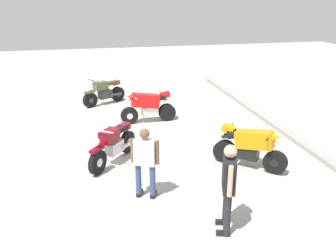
{
  "coord_description": "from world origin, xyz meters",
  "views": [
    {
      "loc": [
        10.46,
        -1.47,
        4.29
      ],
      "look_at": [
        1.08,
        0.62,
        0.75
      ],
      "focal_mm": 38.83,
      "sensor_mm": 36.0,
      "label": 1
    }
  ],
  "objects": [
    {
      "name": "ground_plane",
      "position": [
        0.0,
        0.0,
        0.0
      ],
      "size": [
        40.0,
        40.0,
        0.0
      ],
      "primitive_type": "plane",
      "color": "#B7B2A8"
    },
    {
      "name": "traffic_cone",
      "position": [
        0.49,
        2.81,
        0.26
      ],
      "size": [
        0.36,
        0.36,
        0.53
      ],
      "color": "black",
      "rests_on": "ground"
    },
    {
      "name": "curb_edge",
      "position": [
        0.0,
        4.6,
        0.07
      ],
      "size": [
        14.0,
        0.3,
        0.15
      ],
      "primitive_type": "cube",
      "color": "#9C978F",
      "rests_on": "ground"
    },
    {
      "name": "motorcycle_maroon_cruiser",
      "position": [
        1.53,
        -0.96,
        0.52
      ],
      "size": [
        1.74,
        1.36,
        1.09
      ],
      "rotation": [
        0.0,
        0.0,
        5.63
      ],
      "color": "black",
      "rests_on": "ground"
    },
    {
      "name": "person_in_white_shirt",
      "position": [
        3.45,
        -0.41,
        0.92
      ],
      "size": [
        0.45,
        0.62,
        1.63
      ],
      "rotation": [
        0.0,
        0.0,
        2.72
      ],
      "color": "#384772",
      "rests_on": "ground"
    },
    {
      "name": "person_in_black_shirt",
      "position": [
        4.97,
        0.89,
        1.03
      ],
      "size": [
        0.67,
        0.43,
        1.77
      ],
      "rotation": [
        0.0,
        0.0,
        4.41
      ],
      "color": "#262628",
      "rests_on": "ground"
    },
    {
      "name": "motorcycle_red_sportbike",
      "position": [
        -1.45,
        0.47,
        0.59
      ],
      "size": [
        0.7,
        1.96,
        1.14
      ],
      "rotation": [
        0.0,
        0.0,
        4.78
      ],
      "color": "black",
      "rests_on": "ground"
    },
    {
      "name": "motorcycle_orange_sportbike",
      "position": [
        2.59,
        2.45,
        0.59
      ],
      "size": [
        1.47,
        1.56,
        1.14
      ],
      "rotation": [
        0.0,
        0.0,
        0.82
      ],
      "color": "black",
      "rests_on": "ground"
    },
    {
      "name": "motorcycle_olive_vintage",
      "position": [
        -4.02,
        -0.88,
        0.49
      ],
      "size": [
        1.17,
        1.74,
        1.07
      ],
      "rotation": [
        0.0,
        0.0,
        5.27
      ],
      "color": "black",
      "rests_on": "ground"
    }
  ]
}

